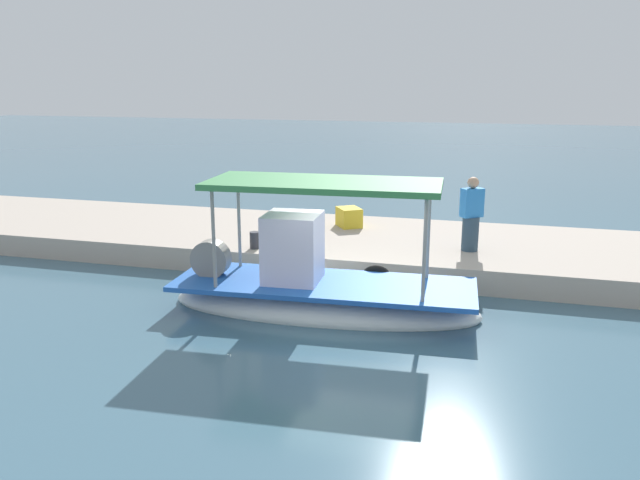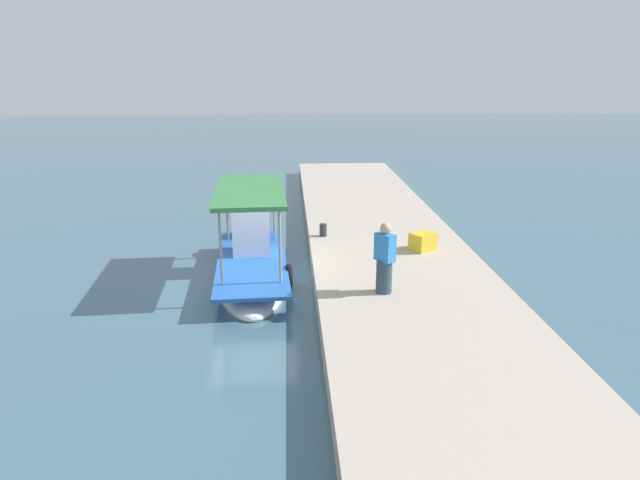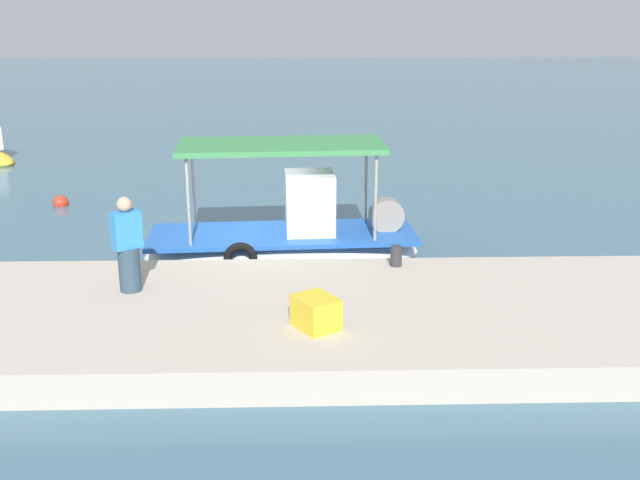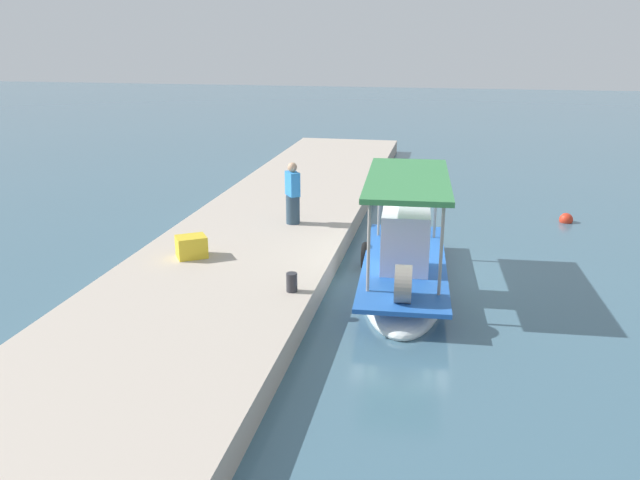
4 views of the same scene
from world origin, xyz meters
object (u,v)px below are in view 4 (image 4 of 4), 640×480
at_px(fisherman_near_bollard, 293,196).
at_px(cargo_crate, 191,247).
at_px(mooring_bollard, 292,282).
at_px(marker_buoy, 566,220).
at_px(main_fishing_boat, 404,269).

bearing_deg(fisherman_near_bollard, cargo_crate, -27.30).
bearing_deg(mooring_bollard, fisherman_near_bollard, -166.66).
xyz_separation_m(fisherman_near_bollard, mooring_bollard, (5.10, 1.21, -0.61)).
bearing_deg(cargo_crate, marker_buoy, 125.84).
bearing_deg(fisherman_near_bollard, main_fishing_boat, 50.38).
bearing_deg(marker_buoy, mooring_bollard, -38.21).
bearing_deg(main_fishing_boat, cargo_crate, -83.99).
xyz_separation_m(main_fishing_boat, marker_buoy, (-6.65, 4.77, -0.36)).
bearing_deg(mooring_bollard, main_fishing_boat, 135.12).
xyz_separation_m(fisherman_near_bollard, cargo_crate, (3.40, -1.75, -0.55)).
xyz_separation_m(main_fishing_boat, mooring_bollard, (2.25, -2.24, 0.34)).
bearing_deg(marker_buoy, fisherman_near_bollard, -65.17).
distance_m(fisherman_near_bollard, cargo_crate, 3.86).
relative_size(main_fishing_boat, fisherman_near_bollard, 3.60).
relative_size(fisherman_near_bollard, mooring_bollard, 4.33).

